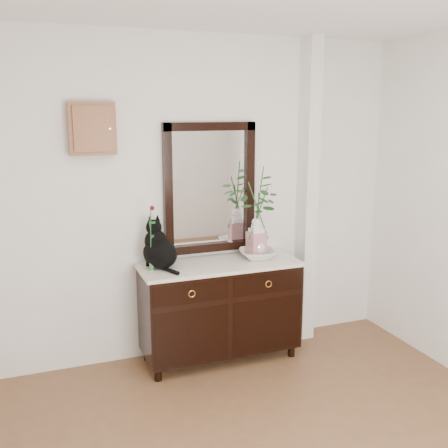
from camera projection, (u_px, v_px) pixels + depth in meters
name	position (u px, v px, depth m)	size (l,w,h in m)	color
wall_back	(198.00, 199.00, 4.42)	(3.60, 0.04, 2.70)	white
pilaster	(307.00, 194.00, 4.69)	(0.12, 0.20, 2.70)	white
sideboard	(220.00, 306.00, 4.41)	(1.33, 0.52, 0.82)	black
wall_mirror	(210.00, 188.00, 4.42)	(0.80, 0.06, 1.10)	black
key_cabinet	(92.00, 129.00, 3.96)	(0.35, 0.10, 0.40)	brown
cat	(160.00, 244.00, 4.16)	(0.28, 0.34, 0.39)	black
lotus_bowl	(258.00, 254.00, 4.45)	(0.31, 0.31, 0.08)	white
vase_branches	(258.00, 211.00, 4.37)	(0.37, 0.37, 0.78)	silver
bud_vase_rose	(151.00, 238.00, 4.08)	(0.06, 0.06, 0.53)	#356F3D
ginger_jar	(256.00, 237.00, 4.43)	(0.13, 0.13, 0.36)	silver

